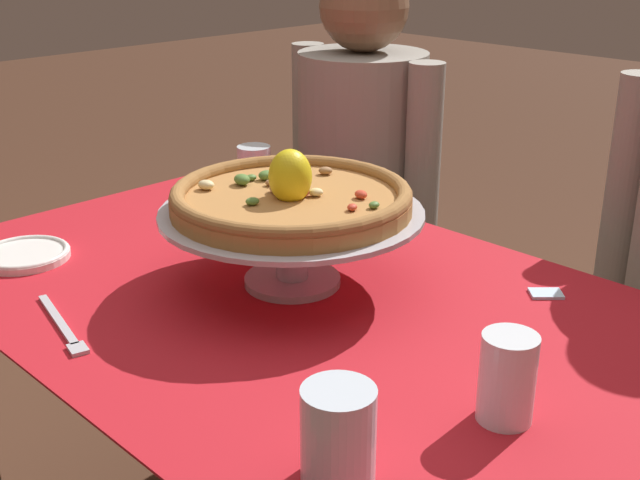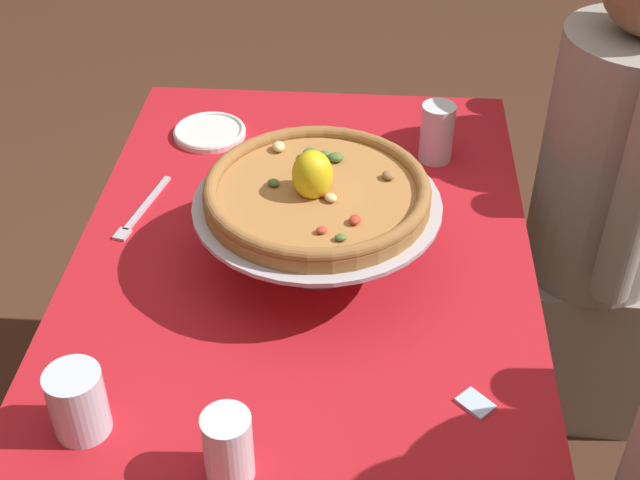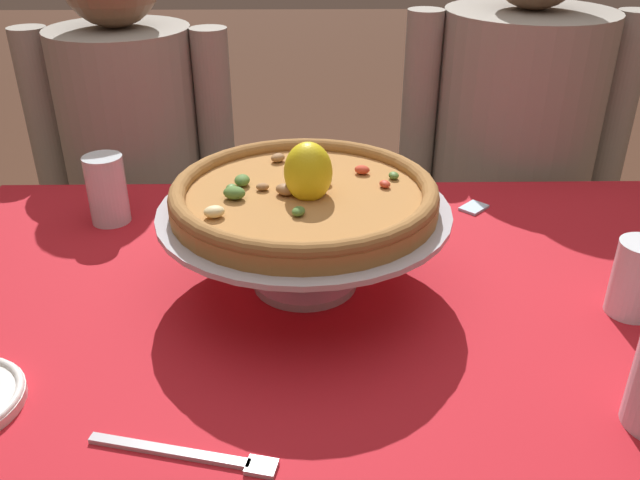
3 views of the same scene
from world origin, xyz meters
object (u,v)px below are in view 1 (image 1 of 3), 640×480
pizza_stand (292,227)px  diner_left (360,229)px  pizza (291,197)px  sugar_packet (546,294)px  water_glass_side_right (507,384)px  water_glass_back_left (255,179)px  side_plate (24,254)px  water_glass_front_right (338,441)px  dinner_fork (63,327)px

pizza_stand → diner_left: diner_left is taller
pizza → sugar_packet: (0.31, 0.25, -0.15)m
pizza → water_glass_side_right: pizza is taller
water_glass_back_left → diner_left: 0.44m
water_glass_side_right → diner_left: diner_left is taller
pizza → diner_left: 0.78m
pizza_stand → water_glass_back_left: 0.41m
sugar_packet → pizza: bearing=-140.8°
water_glass_side_right → pizza_stand: bearing=169.8°
pizza_stand → pizza: pizza is taller
water_glass_back_left → water_glass_side_right: 0.86m
side_plate → sugar_packet: side_plate is taller
water_glass_side_right → sugar_packet: size_ratio=2.19×
water_glass_front_right → pizza: bearing=142.8°
water_glass_back_left → diner_left: bearing=97.4°
water_glass_back_left → dinner_fork: (0.23, -0.56, -0.05)m
pizza → water_glass_back_left: pizza is taller
water_glass_front_right → side_plate: water_glass_front_right is taller
water_glass_front_right → sugar_packet: (-0.08, 0.55, -0.04)m
water_glass_back_left → side_plate: 0.48m
pizza_stand → water_glass_side_right: 0.47m
pizza_stand → sugar_packet: bearing=39.2°
water_glass_front_right → sugar_packet: bearing=98.5°
pizza_stand → water_glass_side_right: pizza_stand is taller
water_glass_side_right → side_plate: water_glass_side_right is taller
water_glass_side_right → dinner_fork: bearing=-155.6°
water_glass_side_right → water_glass_front_right: bearing=-105.6°
water_glass_side_right → dinner_fork: (-0.57, -0.26, -0.04)m
pizza_stand → water_glass_front_right: (0.39, -0.30, -0.05)m
pizza_stand → side_plate: pizza_stand is taller
water_glass_front_right → diner_left: bearing=131.5°
pizza_stand → water_glass_side_right: bearing=-10.2°
pizza → pizza_stand: bearing=81.0°
water_glass_front_right → side_plate: bearing=177.2°
pizza_stand → sugar_packet: size_ratio=8.34×
diner_left → pizza: bearing=-56.3°
pizza → diner_left: (-0.39, 0.59, -0.32)m
pizza_stand → pizza: size_ratio=1.11×
water_glass_front_right → water_glass_back_left: (-0.74, 0.52, 0.01)m
pizza_stand → water_glass_back_left: size_ratio=3.41×
water_glass_back_left → side_plate: water_glass_back_left is taller
dinner_fork → sugar_packet: dinner_fork is taller
pizza → water_glass_side_right: (0.46, -0.08, -0.10)m
pizza → dinner_fork: bearing=-109.0°
diner_left → water_glass_front_right: bearing=-48.5°
diner_left → side_plate: bearing=-90.5°
diner_left → pizza_stand: bearing=-56.3°
side_plate → water_glass_side_right: bearing=11.8°
water_glass_side_right → side_plate: size_ratio=0.71×
pizza → diner_left: bearing=123.7°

